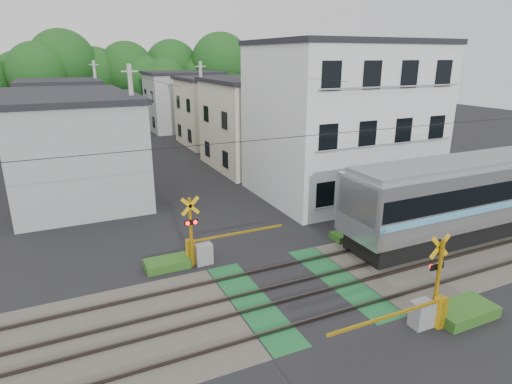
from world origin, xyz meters
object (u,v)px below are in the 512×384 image
crossing_signal_far (201,248)px  apartment_block (342,120)px  pedestrian (136,129)px  crossing_signal_near (426,307)px

crossing_signal_far → apartment_block: bearing=27.8°
crossing_signal_far → apartment_block: size_ratio=0.46×
crossing_signal_far → apartment_block: (11.09, 5.84, 3.94)m
crossing_signal_far → pedestrian: (2.84, 31.54, 0.18)m
crossing_signal_far → apartment_block: 13.14m
apartment_block → pedestrian: size_ratio=5.72×
crossing_signal_near → pedestrian: 38.92m
crossing_signal_far → apartment_block: apartment_block is taller
apartment_block → pedestrian: apartment_block is taller
apartment_block → pedestrian: 27.26m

